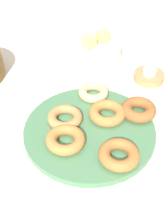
# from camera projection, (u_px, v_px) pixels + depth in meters

# --- Properties ---
(ground_plane) EXTENTS (2.40, 2.40, 0.00)m
(ground_plane) POSITION_uv_depth(u_px,v_px,m) (90.00, 133.00, 0.76)
(ground_plane) COLOR beige
(donut_plate) EXTENTS (0.32, 0.32, 0.02)m
(donut_plate) POSITION_uv_depth(u_px,v_px,m) (90.00, 131.00, 0.76)
(donut_plate) COLOR #4C7F56
(donut_plate) RESTS_ON ground_plane
(donut_0) EXTENTS (0.12, 0.12, 0.03)m
(donut_0) POSITION_uv_depth(u_px,v_px,m) (66.00, 140.00, 0.71)
(donut_0) COLOR #BC7A3D
(donut_0) RESTS_ON donut_plate
(donut_1) EXTENTS (0.12, 0.12, 0.03)m
(donut_1) POSITION_uv_depth(u_px,v_px,m) (119.00, 155.00, 0.67)
(donut_1) COLOR #AD6B33
(donut_1) RESTS_ON donut_plate
(donut_2) EXTENTS (0.12, 0.12, 0.03)m
(donut_2) POSITION_uv_depth(u_px,v_px,m) (107.00, 113.00, 0.78)
(donut_2) COLOR #BC7A3D
(donut_2) RESTS_ON donut_plate
(donut_3) EXTENTS (0.08, 0.08, 0.02)m
(donut_3) POSITION_uv_depth(u_px,v_px,m) (93.00, 92.00, 0.84)
(donut_3) COLOR #EABC84
(donut_3) RESTS_ON donut_plate
(donut_4) EXTENTS (0.13, 0.13, 0.03)m
(donut_4) POSITION_uv_depth(u_px,v_px,m) (138.00, 110.00, 0.78)
(donut_4) COLOR #995B2D
(donut_4) RESTS_ON donut_plate
(donut_5) EXTENTS (0.12, 0.12, 0.02)m
(donut_5) POSITION_uv_depth(u_px,v_px,m) (65.00, 117.00, 0.77)
(donut_5) COLOR #C6844C
(donut_5) RESTS_ON donut_plate
(candle_holder) EXTENTS (0.09, 0.09, 0.02)m
(candle_holder) POSITION_uv_depth(u_px,v_px,m) (149.00, 77.00, 0.93)
(candle_holder) COLOR tan
(candle_holder) RESTS_ON ground_plane
(tealight) EXTENTS (0.04, 0.04, 0.02)m
(tealight) POSITION_uv_depth(u_px,v_px,m) (150.00, 72.00, 0.91)
(tealight) COLOR silver
(tealight) RESTS_ON candle_holder
(fruit_bowl) EXTENTS (0.16, 0.16, 0.04)m
(fruit_bowl) POSITION_uv_depth(u_px,v_px,m) (96.00, 51.00, 1.01)
(fruit_bowl) COLOR silver
(fruit_bowl) RESTS_ON ground_plane
(melon_chunk_left) EXTENTS (0.04, 0.04, 0.04)m
(melon_chunk_left) POSITION_uv_depth(u_px,v_px,m) (89.00, 42.00, 0.98)
(melon_chunk_left) COLOR #DBD67A
(melon_chunk_left) RESTS_ON fruit_bowl
(melon_chunk_right) EXTENTS (0.04, 0.04, 0.04)m
(melon_chunk_right) POSITION_uv_depth(u_px,v_px,m) (103.00, 37.00, 1.00)
(melon_chunk_right) COLOR #DBD67A
(melon_chunk_right) RESTS_ON fruit_bowl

